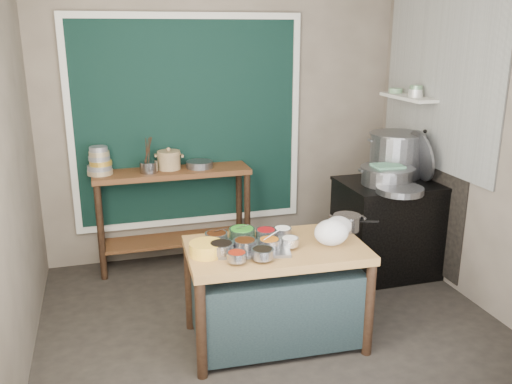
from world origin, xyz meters
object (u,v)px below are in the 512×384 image
object	(u,v)px
stove_block	(389,229)
steamer	(387,176)
utensil_cup	(149,167)
stock_pot	(396,154)
yellow_basin	(206,249)
prep_table	(275,294)
back_counter	(174,218)
saucepan	(347,222)
condiment_tray	(253,248)
ceramic_crock	(169,161)

from	to	relation	value
stove_block	steamer	distance (m)	0.54
utensil_cup	steamer	bearing A→B (deg)	-20.15
stock_pot	yellow_basin	bearing A→B (deg)	-152.21
prep_table	steamer	size ratio (longest dim) A/B	2.57
yellow_basin	stock_pot	world-z (taller)	stock_pot
back_counter	saucepan	distance (m)	1.84
condiment_tray	stock_pot	xyz separation A→B (m)	(1.69, 1.05, 0.32)
back_counter	condiment_tray	xyz separation A→B (m)	(0.34, -1.59, 0.29)
prep_table	utensil_cup	distance (m)	1.82
ceramic_crock	stock_pot	size ratio (longest dim) A/B	0.44
back_counter	yellow_basin	bearing A→B (deg)	-89.72
saucepan	stock_pot	xyz separation A→B (m)	(0.91, 0.89, 0.28)
ceramic_crock	steamer	distance (m)	2.00
prep_table	yellow_basin	world-z (taller)	yellow_basin
yellow_basin	condiment_tray	bearing A→B (deg)	2.10
utensil_cup	ceramic_crock	world-z (taller)	ceramic_crock
prep_table	stove_block	xyz separation A→B (m)	(1.39, 0.85, 0.05)
back_counter	stock_pot	distance (m)	2.19
prep_table	ceramic_crock	bearing A→B (deg)	110.84
condiment_tray	steamer	world-z (taller)	steamer
yellow_basin	steamer	size ratio (longest dim) A/B	0.48
stove_block	steamer	bearing A→B (deg)	-151.01
utensil_cup	ceramic_crock	distance (m)	0.21
ceramic_crock	stock_pot	xyz separation A→B (m)	(2.05, -0.57, 0.06)
yellow_basin	stock_pot	bearing A→B (deg)	27.79
yellow_basin	saucepan	size ratio (longest dim) A/B	1.08
back_counter	condiment_tray	world-z (taller)	back_counter
prep_table	condiment_tray	xyz separation A→B (m)	(-0.17, -0.01, 0.39)
stove_block	condiment_tray	world-z (taller)	stove_block
condiment_tray	stock_pot	world-z (taller)	stock_pot
stove_block	stock_pot	world-z (taller)	stock_pot
back_counter	saucepan	size ratio (longest dim) A/B	6.78
back_counter	utensil_cup	xyz separation A→B (m)	(-0.21, -0.04, 0.53)
stove_block	ceramic_crock	bearing A→B (deg)	158.28
ceramic_crock	stove_block	bearing A→B (deg)	-21.72
saucepan	steamer	size ratio (longest dim) A/B	0.44
prep_table	stove_block	bearing A→B (deg)	34.18
prep_table	stock_pot	xyz separation A→B (m)	(1.53, 1.05, 0.71)
yellow_basin	steamer	xyz separation A→B (m)	(1.80, 0.82, 0.16)
prep_table	utensil_cup	world-z (taller)	utensil_cup
back_counter	stock_pot	bearing A→B (deg)	-14.65
condiment_tray	saucepan	bearing A→B (deg)	11.90
back_counter	stock_pot	size ratio (longest dim) A/B	2.78
utensil_cup	steamer	world-z (taller)	utensil_cup
ceramic_crock	steamer	world-z (taller)	ceramic_crock
utensil_cup	condiment_tray	bearing A→B (deg)	-70.37
stove_block	ceramic_crock	distance (m)	2.15
saucepan	stock_pot	size ratio (longest dim) A/B	0.41
stove_block	yellow_basin	bearing A→B (deg)	-155.36
yellow_basin	ceramic_crock	world-z (taller)	ceramic_crock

